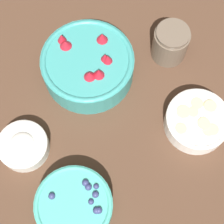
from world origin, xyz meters
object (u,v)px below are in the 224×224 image
bowl_strawberries (88,65)px  jar_chocolate (170,44)px  bowl_blueberries (74,206)px  bowl_cream (23,146)px  bowl_bananas (197,121)px

bowl_strawberries → jar_chocolate: bowl_strawberries is taller
bowl_blueberries → jar_chocolate: size_ratio=1.76×
bowl_cream → jar_chocolate: (0.42, 0.12, 0.02)m
bowl_strawberries → jar_chocolate: size_ratio=2.35×
bowl_cream → bowl_bananas: bearing=-12.1°
bowl_strawberries → jar_chocolate: bearing=-4.1°
bowl_blueberries → bowl_cream: size_ratio=1.45×
bowl_blueberries → bowl_cream: (-0.07, 0.17, -0.01)m
bowl_strawberries → bowl_bananas: bowl_strawberries is taller
bowl_strawberries → bowl_bananas: (0.19, -0.22, -0.02)m
bowl_strawberries → bowl_blueberries: 0.34m
bowl_bananas → bowl_cream: size_ratio=1.30×
bowl_blueberries → bowl_bananas: 0.34m
jar_chocolate → bowl_strawberries: bearing=175.9°
bowl_strawberries → bowl_cream: size_ratio=1.94×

